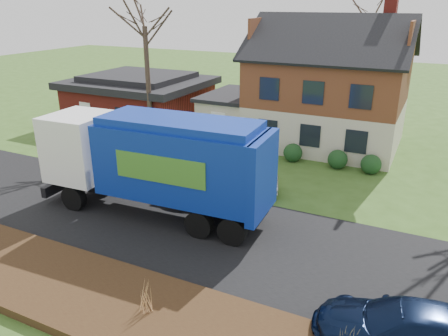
% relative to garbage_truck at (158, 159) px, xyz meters
% --- Properties ---
extents(ground, '(120.00, 120.00, 0.00)m').
position_rel_garbage_truck_xyz_m(ground, '(1.92, -0.60, -2.55)').
color(ground, '#34511B').
rests_on(ground, ground).
extents(road, '(80.00, 7.00, 0.02)m').
position_rel_garbage_truck_xyz_m(road, '(1.92, -0.60, -2.54)').
color(road, black).
rests_on(road, ground).
extents(mulch_verge, '(80.00, 3.50, 0.30)m').
position_rel_garbage_truck_xyz_m(mulch_verge, '(1.92, -5.90, -2.40)').
color(mulch_verge, black).
rests_on(mulch_verge, ground).
extents(main_house, '(12.95, 8.95, 9.26)m').
position_rel_garbage_truck_xyz_m(main_house, '(3.41, 13.31, 1.48)').
color(main_house, beige).
rests_on(main_house, ground).
extents(ranch_house, '(9.80, 8.20, 3.70)m').
position_rel_garbage_truck_xyz_m(ranch_house, '(-10.08, 12.40, -0.73)').
color(ranch_house, maroon).
rests_on(ranch_house, ground).
extents(garbage_truck, '(10.43, 3.26, 4.42)m').
position_rel_garbage_truck_xyz_m(garbage_truck, '(0.00, 0.00, 0.00)').
color(garbage_truck, black).
rests_on(garbage_truck, ground).
extents(silver_sedan, '(5.54, 3.48, 1.72)m').
position_rel_garbage_truck_xyz_m(silver_sedan, '(1.44, 3.43, -1.68)').
color(silver_sedan, '#999CA0').
rests_on(silver_sedan, ground).
extents(navy_wagon, '(5.22, 2.78, 1.44)m').
position_rel_garbage_truck_xyz_m(navy_wagon, '(10.40, -3.94, -1.83)').
color(navy_wagon, black).
rests_on(navy_wagon, ground).
extents(tree_front_west, '(3.44, 3.44, 10.22)m').
position_rel_garbage_truck_xyz_m(tree_front_west, '(-6.37, 8.44, 5.87)').
color(tree_front_west, '#3E2F25').
rests_on(tree_front_west, ground).
extents(tree_back, '(3.20, 3.20, 10.15)m').
position_rel_garbage_truck_xyz_m(tree_back, '(5.01, 20.55, 5.91)').
color(tree_back, '#423027').
rests_on(tree_back, ground).
extents(grass_clump_mid, '(0.34, 0.28, 0.95)m').
position_rel_garbage_truck_xyz_m(grass_clump_mid, '(3.47, -5.87, -1.77)').
color(grass_clump_mid, tan).
rests_on(grass_clump_mid, mulch_verge).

